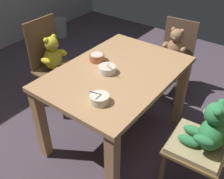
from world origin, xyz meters
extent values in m
cube|color=#4B3F4B|center=(0.00, 0.00, -0.02)|extent=(5.20, 5.20, 0.04)
cube|color=tan|center=(0.00, 0.00, 0.71)|extent=(1.20, 0.83, 0.04)
cube|color=tan|center=(-0.54, -0.36, 0.35)|extent=(0.08, 0.08, 0.69)
cube|color=tan|center=(0.54, -0.36, 0.35)|extent=(0.08, 0.08, 0.69)
cube|color=tan|center=(-0.54, 0.36, 0.35)|extent=(0.08, 0.08, 0.69)
cube|color=#B4814A|center=(0.54, 0.36, 0.35)|extent=(0.08, 0.08, 0.69)
cube|color=brown|center=(0.94, -0.05, 0.43)|extent=(0.43, 0.42, 0.02)
cube|color=brown|center=(1.13, -0.04, 0.63)|extent=(0.04, 0.36, 0.39)
cylinder|color=brown|center=(0.75, 0.10, 0.21)|extent=(0.04, 0.04, 0.42)
cylinder|color=brown|center=(0.78, -0.23, 0.21)|extent=(0.04, 0.04, 0.42)
cylinder|color=brown|center=(1.10, 0.13, 0.21)|extent=(0.04, 0.04, 0.42)
cylinder|color=brown|center=(1.12, -0.20, 0.21)|extent=(0.04, 0.04, 0.42)
ellipsoid|color=#9D734D|center=(1.01, -0.05, 0.54)|extent=(0.17, 0.19, 0.21)
ellipsoid|color=#CEC28B|center=(0.96, -0.05, 0.53)|extent=(0.06, 0.10, 0.12)
sphere|color=#9D734D|center=(1.00, -0.05, 0.70)|extent=(0.14, 0.14, 0.14)
ellipsoid|color=#CEC28B|center=(0.95, -0.05, 0.69)|extent=(0.05, 0.06, 0.04)
sphere|color=#9D734D|center=(1.01, 0.00, 0.75)|extent=(0.05, 0.05, 0.05)
sphere|color=#9D734D|center=(1.01, -0.09, 0.75)|extent=(0.05, 0.05, 0.05)
ellipsoid|color=#9D734D|center=(0.98, 0.05, 0.57)|extent=(0.12, 0.07, 0.06)
ellipsoid|color=#9D734D|center=(0.99, -0.15, 0.57)|extent=(0.12, 0.07, 0.06)
ellipsoid|color=#9D734D|center=(0.90, -0.01, 0.47)|extent=(0.14, 0.07, 0.06)
ellipsoid|color=#9D734D|center=(0.90, -0.10, 0.47)|extent=(0.14, 0.07, 0.06)
cube|color=brown|center=(-0.08, -0.76, 0.43)|extent=(0.42, 0.42, 0.02)
cylinder|color=brown|center=(0.07, -0.58, 0.21)|extent=(0.04, 0.04, 0.42)
cylinder|color=brown|center=(-0.26, -0.60, 0.21)|extent=(0.04, 0.04, 0.42)
cylinder|color=brown|center=(0.09, -0.91, 0.21)|extent=(0.04, 0.04, 0.42)
cube|color=tan|center=(-0.08, -0.76, 0.46)|extent=(0.39, 0.38, 0.04)
ellipsoid|color=#318348|center=(-0.08, -0.83, 0.59)|extent=(0.21, 0.19, 0.23)
ellipsoid|color=#C7B599|center=(-0.08, -0.77, 0.58)|extent=(0.12, 0.07, 0.14)
sphere|color=#318348|center=(-0.08, -0.82, 0.76)|extent=(0.15, 0.15, 0.15)
ellipsoid|color=#C7B599|center=(-0.08, -0.76, 0.75)|extent=(0.06, 0.06, 0.04)
sphere|color=#318348|center=(-0.03, -0.82, 0.82)|extent=(0.06, 0.06, 0.06)
sphere|color=#318348|center=(-0.13, -0.83, 0.82)|extent=(0.06, 0.06, 0.06)
ellipsoid|color=#318348|center=(0.03, -0.79, 0.62)|extent=(0.07, 0.14, 0.06)
ellipsoid|color=#318348|center=(-0.19, -0.81, 0.62)|extent=(0.07, 0.14, 0.06)
ellipsoid|color=#318348|center=(-0.03, -0.70, 0.51)|extent=(0.08, 0.16, 0.07)
ellipsoid|color=#318348|center=(-0.14, -0.71, 0.51)|extent=(0.08, 0.16, 0.07)
cube|color=brown|center=(0.04, 0.76, 0.43)|extent=(0.40, 0.42, 0.02)
cube|color=brown|center=(0.04, 0.96, 0.69)|extent=(0.37, 0.02, 0.50)
cylinder|color=brown|center=(-0.12, 0.58, 0.21)|extent=(0.04, 0.04, 0.42)
cylinder|color=brown|center=(0.21, 0.58, 0.21)|extent=(0.04, 0.04, 0.42)
cylinder|color=brown|center=(-0.13, 0.93, 0.21)|extent=(0.04, 0.04, 0.42)
cylinder|color=brown|center=(0.21, 0.94, 0.21)|extent=(0.04, 0.04, 0.42)
ellipsoid|color=gold|center=(0.04, 0.83, 0.55)|extent=(0.20, 0.17, 0.22)
ellipsoid|color=beige|center=(0.04, 0.78, 0.54)|extent=(0.11, 0.06, 0.13)
sphere|color=gold|center=(0.04, 0.82, 0.71)|extent=(0.14, 0.14, 0.14)
ellipsoid|color=beige|center=(0.04, 0.77, 0.70)|extent=(0.06, 0.05, 0.04)
sphere|color=gold|center=(-0.01, 0.83, 0.77)|extent=(0.05, 0.05, 0.05)
sphere|color=gold|center=(0.09, 0.83, 0.77)|extent=(0.05, 0.05, 0.05)
ellipsoid|color=gold|center=(-0.07, 0.80, 0.58)|extent=(0.06, 0.13, 0.06)
ellipsoid|color=gold|center=(0.15, 0.81, 0.58)|extent=(0.06, 0.13, 0.06)
ellipsoid|color=gold|center=(-0.01, 0.71, 0.47)|extent=(0.07, 0.15, 0.07)
ellipsoid|color=gold|center=(0.10, 0.71, 0.47)|extent=(0.07, 0.15, 0.07)
cylinder|color=#B36B45|center=(0.03, 0.24, 0.76)|extent=(0.13, 0.13, 0.06)
cylinder|color=#B36B45|center=(0.03, 0.24, 0.74)|extent=(0.07, 0.07, 0.01)
cylinder|color=beige|center=(0.03, 0.24, 0.79)|extent=(0.11, 0.11, 0.01)
cylinder|color=beige|center=(-0.39, -0.14, 0.76)|extent=(0.13, 0.13, 0.06)
cylinder|color=beige|center=(-0.39, -0.14, 0.74)|extent=(0.07, 0.07, 0.01)
cylinder|color=beige|center=(-0.39, -0.14, 0.78)|extent=(0.11, 0.11, 0.01)
cylinder|color=#BCBCC1|center=(-0.42, -0.13, 0.82)|extent=(0.09, 0.04, 0.07)
ellipsoid|color=#BCBCC1|center=(-0.38, -0.15, 0.78)|extent=(0.04, 0.03, 0.01)
cylinder|color=white|center=(-0.06, 0.05, 0.76)|extent=(0.14, 0.14, 0.06)
cylinder|color=white|center=(-0.06, 0.05, 0.74)|extent=(0.08, 0.08, 0.01)
cylinder|color=beige|center=(-0.06, 0.05, 0.78)|extent=(0.11, 0.11, 0.01)
cylinder|color=#BCBCC1|center=(-0.08, 0.02, 0.82)|extent=(0.07, 0.08, 0.07)
ellipsoid|color=#BCBCC1|center=(-0.06, 0.06, 0.78)|extent=(0.04, 0.04, 0.01)
cylinder|color=#93969B|center=(1.31, 2.15, 0.14)|extent=(0.25, 0.25, 0.29)
camera|label=1|loc=(-1.41, -1.02, 1.80)|focal=40.99mm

